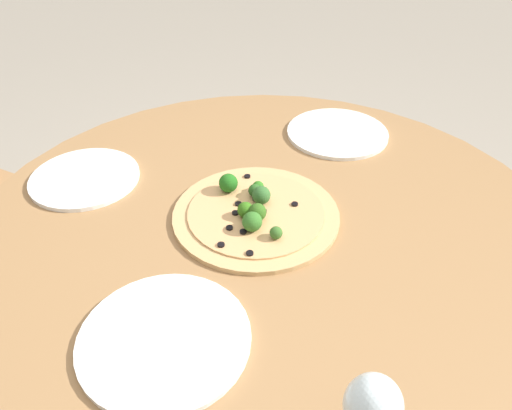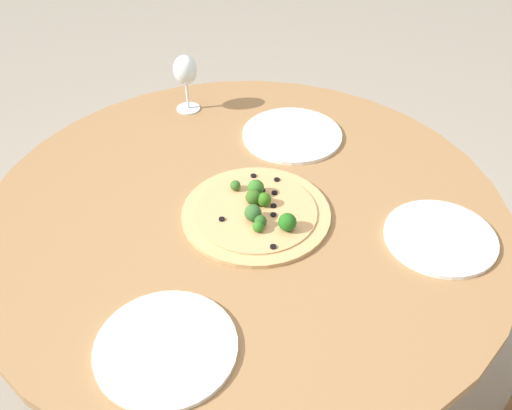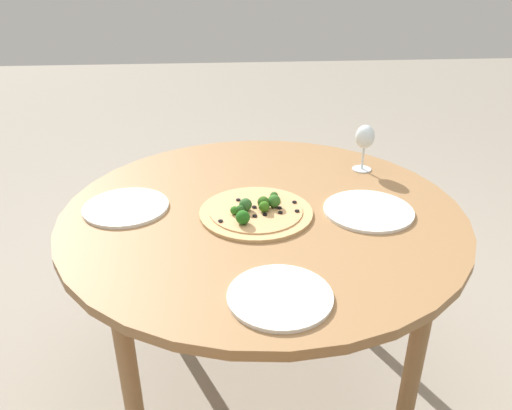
{
  "view_description": "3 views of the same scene",
  "coord_description": "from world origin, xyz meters",
  "px_view_note": "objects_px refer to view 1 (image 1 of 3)",
  "views": [
    {
      "loc": [
        0.72,
        0.27,
        1.39
      ],
      "look_at": [
        -0.02,
        -0.03,
        0.78
      ],
      "focal_mm": 35.0,
      "sensor_mm": 36.0,
      "label": 1
    },
    {
      "loc": [
        -0.98,
        -0.28,
        1.61
      ],
      "look_at": [
        -0.02,
        -0.03,
        0.78
      ],
      "focal_mm": 40.0,
      "sensor_mm": 36.0,
      "label": 2
    },
    {
      "loc": [
        -0.13,
        -1.35,
        1.46
      ],
      "look_at": [
        -0.02,
        -0.03,
        0.78
      ],
      "focal_mm": 35.0,
      "sensor_mm": 36.0,
      "label": 3
    }
  ],
  "objects_px": {
    "plate_side": "(337,133)",
    "wine_glass": "(372,409)",
    "plate_far": "(84,178)",
    "pizza": "(255,212)",
    "plate_near": "(164,339)"
  },
  "relations": [
    {
      "from": "plate_side",
      "to": "pizza",
      "type": "bearing_deg",
      "value": -9.81
    },
    {
      "from": "pizza",
      "to": "plate_far",
      "type": "relative_size",
      "value": 1.4
    },
    {
      "from": "plate_side",
      "to": "plate_far",
      "type": "bearing_deg",
      "value": -48.5
    },
    {
      "from": "wine_glass",
      "to": "plate_side",
      "type": "bearing_deg",
      "value": -163.21
    },
    {
      "from": "wine_glass",
      "to": "plate_near",
      "type": "relative_size",
      "value": 0.62
    },
    {
      "from": "plate_near",
      "to": "wine_glass",
      "type": "bearing_deg",
      "value": 78.33
    },
    {
      "from": "wine_glass",
      "to": "plate_side",
      "type": "height_order",
      "value": "wine_glass"
    },
    {
      "from": "plate_far",
      "to": "plate_side",
      "type": "bearing_deg",
      "value": 131.5
    },
    {
      "from": "plate_far",
      "to": "plate_side",
      "type": "xyz_separation_m",
      "value": [
        -0.42,
        0.48,
        -0.0
      ]
    },
    {
      "from": "pizza",
      "to": "plate_side",
      "type": "xyz_separation_m",
      "value": [
        -0.4,
        0.07,
        -0.01
      ]
    },
    {
      "from": "plate_near",
      "to": "plate_side",
      "type": "xyz_separation_m",
      "value": [
        -0.74,
        0.08,
        -0.0
      ]
    },
    {
      "from": "plate_near",
      "to": "plate_far",
      "type": "bearing_deg",
      "value": -128.59
    },
    {
      "from": "pizza",
      "to": "plate_near",
      "type": "relative_size",
      "value": 1.26
    },
    {
      "from": "plate_side",
      "to": "wine_glass",
      "type": "bearing_deg",
      "value": 16.79
    },
    {
      "from": "plate_far",
      "to": "plate_side",
      "type": "height_order",
      "value": "same"
    }
  ]
}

